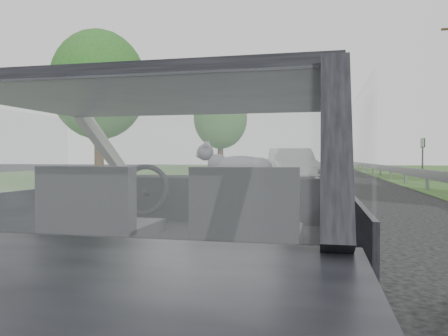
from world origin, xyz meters
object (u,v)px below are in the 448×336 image
at_px(cat, 241,165).
at_px(other_car, 291,167).
at_px(subject_car, 187,229).
at_px(highway_sign, 423,158).

height_order(cat, other_car, other_car).
height_order(subject_car, highway_sign, highway_sign).
relative_size(cat, other_car, 0.12).
xyz_separation_m(other_car, highway_sign, (7.22, 10.16, 0.39)).
height_order(other_car, highway_sign, highway_sign).
bearing_deg(other_car, highway_sign, 43.16).
bearing_deg(subject_car, other_car, 91.47).
relative_size(subject_car, other_car, 0.86).
relative_size(subject_car, highway_sign, 1.72).
height_order(cat, highway_sign, highway_sign).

